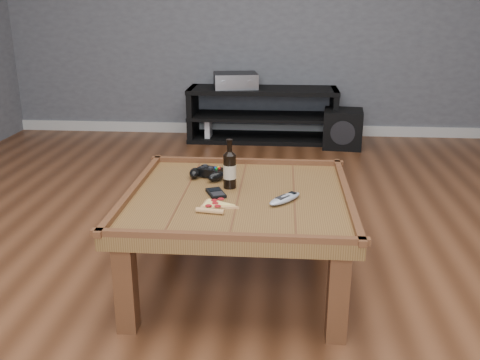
# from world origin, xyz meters

# --- Properties ---
(ground) EXTENTS (6.00, 6.00, 0.00)m
(ground) POSITION_xyz_m (0.00, 0.00, 0.00)
(ground) COLOR #482614
(ground) RESTS_ON ground
(baseboard) EXTENTS (5.00, 0.02, 0.10)m
(baseboard) POSITION_xyz_m (0.00, 2.99, 0.05)
(baseboard) COLOR silver
(baseboard) RESTS_ON ground
(coffee_table) EXTENTS (1.03, 1.03, 0.48)m
(coffee_table) POSITION_xyz_m (0.00, 0.00, 0.39)
(coffee_table) COLOR #583719
(coffee_table) RESTS_ON ground
(media_console) EXTENTS (1.40, 0.45, 0.50)m
(media_console) POSITION_xyz_m (0.00, 2.75, 0.25)
(media_console) COLOR black
(media_console) RESTS_ON ground
(beer_bottle) EXTENTS (0.06, 0.06, 0.23)m
(beer_bottle) POSITION_xyz_m (-0.05, 0.09, 0.54)
(beer_bottle) COLOR black
(beer_bottle) RESTS_ON coffee_table
(game_controller) EXTENTS (0.19, 0.17, 0.06)m
(game_controller) POSITION_xyz_m (-0.17, 0.22, 0.48)
(game_controller) COLOR black
(game_controller) RESTS_ON coffee_table
(pizza_slice) EXTENTS (0.16, 0.23, 0.02)m
(pizza_slice) POSITION_xyz_m (-0.09, -0.17, 0.46)
(pizza_slice) COLOR tan
(pizza_slice) RESTS_ON coffee_table
(smartphone) EXTENTS (0.11, 0.14, 0.02)m
(smartphone) POSITION_xyz_m (-0.10, -0.01, 0.46)
(smartphone) COLOR black
(smartphone) RESTS_ON coffee_table
(remote_control) EXTENTS (0.17, 0.19, 0.03)m
(remote_control) POSITION_xyz_m (0.21, -0.08, 0.46)
(remote_control) COLOR #9EA2AB
(remote_control) RESTS_ON coffee_table
(av_receiver) EXTENTS (0.45, 0.39, 0.14)m
(av_receiver) POSITION_xyz_m (-0.26, 2.74, 0.57)
(av_receiver) COLOR black
(av_receiver) RESTS_ON media_console
(subwoofer) EXTENTS (0.38, 0.38, 0.34)m
(subwoofer) POSITION_xyz_m (0.74, 2.55, 0.17)
(subwoofer) COLOR black
(subwoofer) RESTS_ON ground
(game_console) EXTENTS (0.11, 0.19, 0.24)m
(game_console) POSITION_xyz_m (-0.51, 2.68, 0.11)
(game_console) COLOR slate
(game_console) RESTS_ON ground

